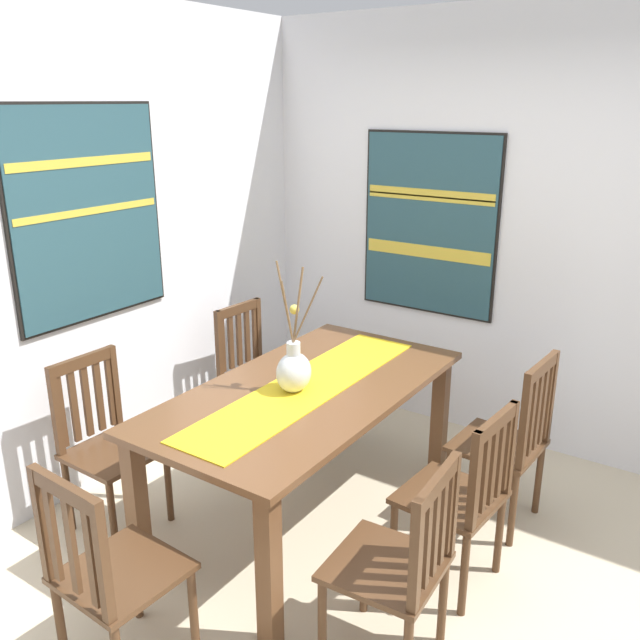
% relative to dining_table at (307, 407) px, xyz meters
% --- Properties ---
extents(ground_plane, '(6.40, 6.40, 0.03)m').
position_rel_dining_table_xyz_m(ground_plane, '(-0.33, -0.57, -0.67)').
color(ground_plane, beige).
extents(wall_back, '(6.40, 0.12, 2.70)m').
position_rel_dining_table_xyz_m(wall_back, '(-0.33, 1.29, 0.69)').
color(wall_back, silver).
rests_on(wall_back, ground_plane).
extents(wall_side, '(0.12, 6.40, 2.70)m').
position_rel_dining_table_xyz_m(wall_side, '(1.53, -0.57, 0.69)').
color(wall_side, silver).
rests_on(wall_side, ground_plane).
extents(dining_table, '(1.79, 0.93, 0.77)m').
position_rel_dining_table_xyz_m(dining_table, '(0.00, 0.00, 0.00)').
color(dining_table, brown).
rests_on(dining_table, ground_plane).
extents(table_runner, '(1.65, 0.36, 0.01)m').
position_rel_dining_table_xyz_m(table_runner, '(0.00, 0.00, 0.11)').
color(table_runner, gold).
rests_on(table_runner, dining_table).
extents(centerpiece_vase, '(0.19, 0.22, 0.66)m').
position_rel_dining_table_xyz_m(centerpiece_vase, '(-0.08, 0.02, 0.23)').
color(centerpiece_vase, silver).
rests_on(centerpiece_vase, dining_table).
extents(chair_0, '(0.45, 0.45, 0.90)m').
position_rel_dining_table_xyz_m(chair_0, '(-0.02, -0.87, -0.18)').
color(chair_0, '#4C301C').
rests_on(chair_0, ground_plane).
extents(chair_1, '(0.44, 0.44, 0.89)m').
position_rel_dining_table_xyz_m(chair_1, '(-0.60, -0.86, -0.19)').
color(chair_1, '#4C301C').
rests_on(chair_1, ground_plane).
extents(chair_2, '(0.45, 0.45, 0.89)m').
position_rel_dining_table_xyz_m(chair_2, '(0.58, 0.83, -0.19)').
color(chair_2, '#4C301C').
rests_on(chair_2, ground_plane).
extents(chair_3, '(0.44, 0.44, 0.95)m').
position_rel_dining_table_xyz_m(chair_3, '(0.56, -0.89, -0.17)').
color(chair_3, '#4C301C').
rests_on(chair_3, ground_plane).
extents(chair_4, '(0.43, 0.43, 0.92)m').
position_rel_dining_table_xyz_m(chair_4, '(-0.61, 0.85, -0.18)').
color(chair_4, '#4C301C').
rests_on(chair_4, ground_plane).
extents(chair_5, '(0.44, 0.44, 0.92)m').
position_rel_dining_table_xyz_m(chair_5, '(-1.26, 0.02, -0.19)').
color(chair_5, '#4C301C').
rests_on(chair_5, ground_plane).
extents(painting_on_back_wall, '(0.96, 0.05, 1.15)m').
position_rel_dining_table_xyz_m(painting_on_back_wall, '(-0.28, 1.22, 0.92)').
color(painting_on_back_wall, black).
extents(painting_on_side_wall, '(0.05, 0.94, 1.18)m').
position_rel_dining_table_xyz_m(painting_on_side_wall, '(1.47, 0.04, 0.72)').
color(painting_on_side_wall, black).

